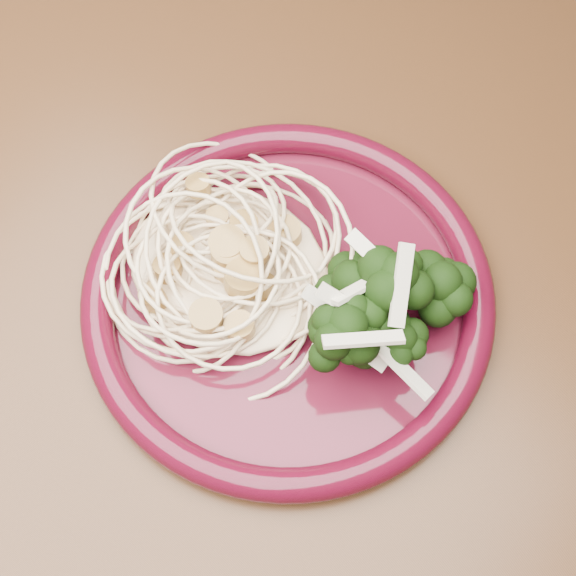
# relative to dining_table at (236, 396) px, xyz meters

# --- Properties ---
(dining_table) EXTENTS (1.20, 0.80, 0.75)m
(dining_table) POSITION_rel_dining_table_xyz_m (0.00, 0.00, 0.00)
(dining_table) COLOR #472814
(dining_table) RESTS_ON ground
(dinner_plate) EXTENTS (0.30, 0.30, 0.02)m
(dinner_plate) POSITION_rel_dining_table_xyz_m (0.01, 0.05, 0.11)
(dinner_plate) COLOR #460D1C
(dinner_plate) RESTS_ON dining_table
(spaghetti_pile) EXTENTS (0.15, 0.13, 0.03)m
(spaghetti_pile) POSITION_rel_dining_table_xyz_m (-0.03, 0.04, 0.12)
(spaghetti_pile) COLOR beige
(spaghetti_pile) RESTS_ON dinner_plate
(scallop_cluster) EXTENTS (0.13, 0.13, 0.04)m
(scallop_cluster) POSITION_rel_dining_table_xyz_m (-0.03, 0.04, 0.15)
(scallop_cluster) COLOR #B78F48
(scallop_cluster) RESTS_ON spaghetti_pile
(broccoli_pile) EXTENTS (0.11, 0.16, 0.05)m
(broccoli_pile) POSITION_rel_dining_table_xyz_m (0.06, 0.05, 0.13)
(broccoli_pile) COLOR black
(broccoli_pile) RESTS_ON dinner_plate
(onion_garnish) EXTENTS (0.08, 0.10, 0.05)m
(onion_garnish) POSITION_rel_dining_table_xyz_m (0.06, 0.05, 0.16)
(onion_garnish) COLOR beige
(onion_garnish) RESTS_ON broccoli_pile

